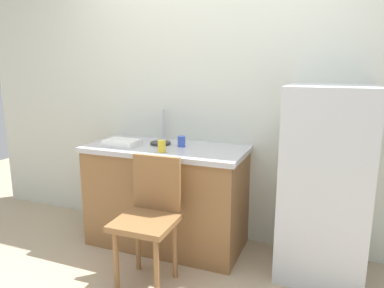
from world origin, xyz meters
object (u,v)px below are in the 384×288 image
at_px(hotplate, 160,143).
at_px(cup_yellow, 162,146).
at_px(cup_blue, 181,141).
at_px(refrigerator, 325,183).
at_px(dish_tray, 122,143).
at_px(chair, 150,215).

relative_size(hotplate, cup_yellow, 1.84).
distance_m(cup_yellow, cup_blue, 0.24).
height_order(hotplate, cup_yellow, cup_yellow).
bearing_deg(cup_yellow, hotplate, 118.60).
bearing_deg(cup_blue, refrigerator, -1.48).
relative_size(cup_yellow, cup_blue, 1.06).
bearing_deg(dish_tray, cup_yellow, -11.52).
height_order(chair, dish_tray, dish_tray).
relative_size(chair, cup_blue, 10.23).
bearing_deg(hotplate, cup_yellow, -61.40).
bearing_deg(dish_tray, cup_blue, 17.64).
xyz_separation_m(refrigerator, hotplate, (-1.32, 0.04, 0.18)).
bearing_deg(cup_yellow, cup_blue, 74.59).
relative_size(refrigerator, cup_blue, 15.84).
relative_size(dish_tray, cup_blue, 3.22).
bearing_deg(cup_blue, dish_tray, -162.36).
relative_size(chair, hotplate, 5.24).
bearing_deg(cup_blue, hotplate, 176.09).
relative_size(hotplate, cup_blue, 1.95).
xyz_separation_m(chair, cup_blue, (-0.01, 0.59, 0.40)).
distance_m(hotplate, cup_blue, 0.20).
distance_m(hotplate, cup_yellow, 0.28).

